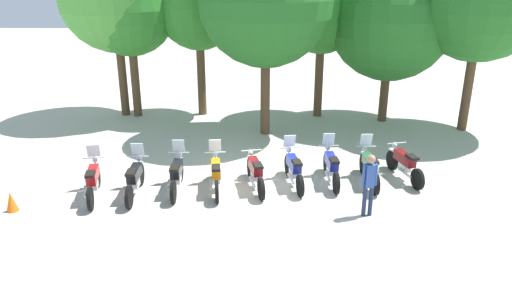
{
  "coord_description": "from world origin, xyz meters",
  "views": [
    {
      "loc": [
        0.42,
        -13.21,
        6.11
      ],
      "look_at": [
        0.0,
        0.5,
        0.9
      ],
      "focal_mm": 34.44,
      "sensor_mm": 36.0,
      "label": 1
    }
  ],
  "objects": [
    {
      "name": "tree_4",
      "position": [
        2.48,
        7.67,
        4.48
      ],
      "size": [
        3.59,
        3.59,
        6.3
      ],
      "color": "brown",
      "rests_on": "ground_plane"
    },
    {
      "name": "motorcycle_7",
      "position": [
        3.4,
        0.49,
        0.52
      ],
      "size": [
        0.62,
        2.19,
        1.37
      ],
      "rotation": [
        0.0,
        0.0,
        1.63
      ],
      "color": "black",
      "rests_on": "ground_plane"
    },
    {
      "name": "person_0",
      "position": [
        2.97,
        -1.62,
        1.0
      ],
      "size": [
        0.41,
        0.25,
        1.7
      ],
      "rotation": [
        0.0,
        0.0,
        1.72
      ],
      "color": "#232D4C",
      "rests_on": "ground_plane"
    },
    {
      "name": "motorcycle_5",
      "position": [
        1.12,
        0.3,
        0.52
      ],
      "size": [
        0.68,
        2.17,
        1.37
      ],
      "rotation": [
        0.0,
        0.0,
        1.76
      ],
      "color": "black",
      "rests_on": "ground_plane"
    },
    {
      "name": "motorcycle_2",
      "position": [
        -2.27,
        -0.22,
        0.52
      ],
      "size": [
        0.62,
        2.19,
        1.37
      ],
      "rotation": [
        0.0,
        0.0,
        1.62
      ],
      "color": "black",
      "rests_on": "ground_plane"
    },
    {
      "name": "tree_2",
      "position": [
        -2.6,
        7.78,
        4.57
      ],
      "size": [
        3.56,
        3.56,
        6.38
      ],
      "color": "brown",
      "rests_on": "ground_plane"
    },
    {
      "name": "motorcycle_6",
      "position": [
        2.26,
        0.52,
        0.52
      ],
      "size": [
        0.62,
        2.19,
        1.37
      ],
      "rotation": [
        0.0,
        0.0,
        1.65
      ],
      "color": "black",
      "rests_on": "ground_plane"
    },
    {
      "name": "motorcycle_1",
      "position": [
        -3.41,
        -0.57,
        0.52
      ],
      "size": [
        0.62,
        2.19,
        1.37
      ],
      "rotation": [
        0.0,
        0.0,
        1.62
      ],
      "color": "black",
      "rests_on": "ground_plane"
    },
    {
      "name": "tree_5",
      "position": [
        5.17,
        7.01,
        4.25
      ],
      "size": [
        5.0,
        5.0,
        6.76
      ],
      "color": "brown",
      "rests_on": "ground_plane"
    },
    {
      "name": "traffic_cone",
      "position": [
        -6.46,
        -1.66,
        0.28
      ],
      "size": [
        0.32,
        0.32,
        0.55
      ],
      "primitive_type": "cone",
      "color": "orange",
      "rests_on": "ground_plane"
    },
    {
      "name": "tree_1",
      "position": [
        -5.41,
        7.43,
        4.51
      ],
      "size": [
        3.83,
        3.83,
        6.45
      ],
      "color": "brown",
      "rests_on": "ground_plane"
    },
    {
      "name": "motorcycle_4",
      "position": [
        -0.01,
        0.03,
        0.5
      ],
      "size": [
        0.75,
        2.15,
        0.99
      ],
      "rotation": [
        0.0,
        0.0,
        1.81
      ],
      "color": "black",
      "rests_on": "ground_plane"
    },
    {
      "name": "motorcycle_8",
      "position": [
        4.53,
        0.83,
        0.5
      ],
      "size": [
        0.78,
        2.14,
        0.99
      ],
      "rotation": [
        0.0,
        0.0,
        1.83
      ],
      "color": "black",
      "rests_on": "ground_plane"
    },
    {
      "name": "motorcycle_0",
      "position": [
        -4.55,
        -0.72,
        0.52
      ],
      "size": [
        0.71,
        2.16,
        1.37
      ],
      "rotation": [
        0.0,
        0.0,
        1.78
      ],
      "color": "black",
      "rests_on": "ground_plane"
    },
    {
      "name": "motorcycle_3",
      "position": [
        -1.14,
        -0.17,
        0.52
      ],
      "size": [
        0.62,
        2.19,
        1.37
      ],
      "rotation": [
        0.0,
        0.0,
        1.7
      ],
      "color": "black",
      "rests_on": "ground_plane"
    },
    {
      "name": "ground_plane",
      "position": [
        0.0,
        0.0,
        0.0
      ],
      "size": [
        80.0,
        80.0,
        0.0
      ],
      "primitive_type": "plane",
      "color": "#BCB7A8"
    }
  ]
}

